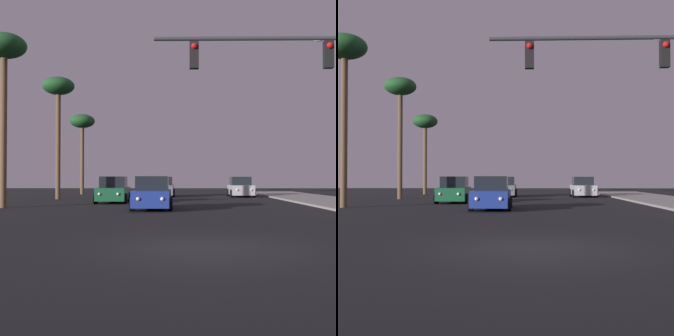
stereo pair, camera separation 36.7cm
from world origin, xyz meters
The scene contains 8 objects.
ground_plane centered at (0.00, 0.00, 0.00)m, with size 120.00×120.00×0.00m, color black.
car_silver centered at (4.85, 28.63, 0.76)m, with size 2.04×4.32×1.68m.
car_blue centered at (-1.81, 12.91, 0.76)m, with size 2.04×4.32×1.68m.
car_grey centered at (-1.70, 28.73, 0.76)m, with size 2.04×4.32×1.68m.
car_green centered at (-4.62, 19.21, 0.76)m, with size 2.04×4.32×1.68m.
palm_tree_near centered at (-9.83, 14.00, 8.12)m, with size 2.40×2.40×9.35m.
palm_tree_mid centered at (-9.41, 24.00, 7.95)m, with size 2.40×2.40×9.15m.
palm_tree_far centered at (-9.60, 34.00, 6.67)m, with size 2.40×2.40×7.71m.
Camera 1 is at (-0.66, -10.75, 1.61)m, focal length 50.00 mm.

